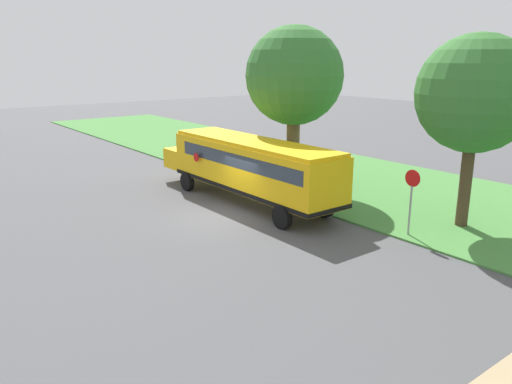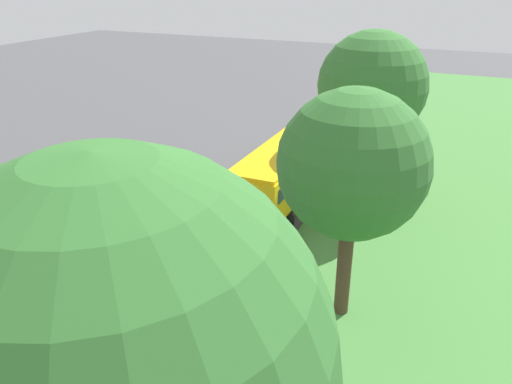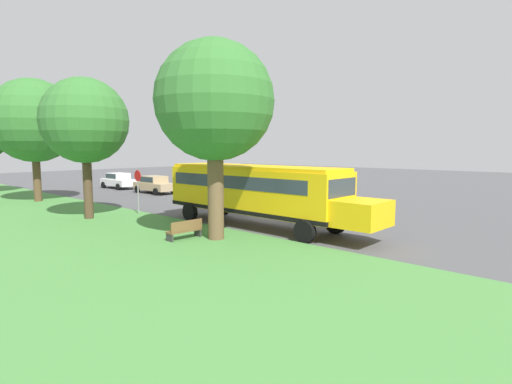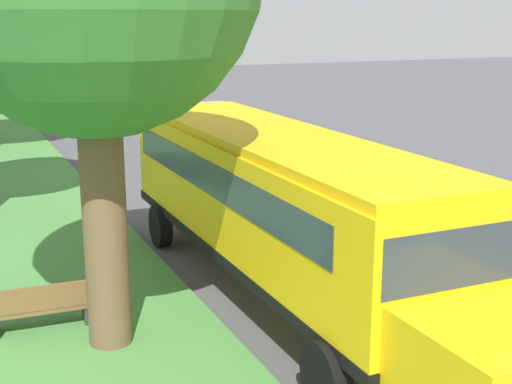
{
  "view_description": "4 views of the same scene",
  "coord_description": "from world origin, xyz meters",
  "px_view_note": "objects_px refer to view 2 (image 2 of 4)",
  "views": [
    {
      "loc": [
        11.83,
        18.01,
        6.96
      ],
      "look_at": [
        -0.3,
        2.28,
        1.6
      ],
      "focal_mm": 35.0,
      "sensor_mm": 36.0,
      "label": 1
    },
    {
      "loc": [
        -10.48,
        21.65,
        11.04
      ],
      "look_at": [
        -1.98,
        2.62,
        1.71
      ],
      "focal_mm": 35.0,
      "sensor_mm": 36.0,
      "label": 2
    },
    {
      "loc": [
        -17.51,
        -14.75,
        4.05
      ],
      "look_at": [
        -2.18,
        -0.74,
        1.77
      ],
      "focal_mm": 28.0,
      "sensor_mm": 36.0,
      "label": 3
    },
    {
      "loc": [
        -8.2,
        -12.69,
        5.34
      ],
      "look_at": [
        -1.76,
        1.68,
        1.42
      ],
      "focal_mm": 50.0,
      "sensor_mm": 36.0,
      "label": 4
    }
  ],
  "objects_px": {
    "oak_tree_roadside_mid": "(352,163)",
    "oak_tree_far_end": "(129,358)",
    "oak_tree_beside_bus": "(369,88)",
    "stop_sign": "(275,245)",
    "school_bus": "(293,163)",
    "park_bench": "(377,205)"
  },
  "relations": [
    {
      "from": "oak_tree_beside_bus",
      "to": "stop_sign",
      "type": "height_order",
      "value": "oak_tree_beside_bus"
    },
    {
      "from": "school_bus",
      "to": "oak_tree_far_end",
      "type": "height_order",
      "value": "oak_tree_far_end"
    },
    {
      "from": "oak_tree_roadside_mid",
      "to": "oak_tree_far_end",
      "type": "relative_size",
      "value": 0.87
    },
    {
      "from": "oak_tree_far_end",
      "to": "park_bench",
      "type": "relative_size",
      "value": 5.64
    },
    {
      "from": "park_bench",
      "to": "stop_sign",
      "type": "bearing_deg",
      "value": 73.01
    },
    {
      "from": "school_bus",
      "to": "park_bench",
      "type": "xyz_separation_m",
      "value": [
        -4.49,
        0.2,
        -1.45
      ]
    },
    {
      "from": "school_bus",
      "to": "oak_tree_roadside_mid",
      "type": "height_order",
      "value": "oak_tree_roadside_mid"
    },
    {
      "from": "oak_tree_far_end",
      "to": "oak_tree_roadside_mid",
      "type": "bearing_deg",
      "value": -94.09
    },
    {
      "from": "oak_tree_beside_bus",
      "to": "oak_tree_roadside_mid",
      "type": "relative_size",
      "value": 1.08
    },
    {
      "from": "oak_tree_beside_bus",
      "to": "park_bench",
      "type": "height_order",
      "value": "oak_tree_beside_bus"
    },
    {
      "from": "stop_sign",
      "to": "park_bench",
      "type": "bearing_deg",
      "value": -106.99
    },
    {
      "from": "oak_tree_roadside_mid",
      "to": "stop_sign",
      "type": "bearing_deg",
      "value": -14.12
    },
    {
      "from": "oak_tree_beside_bus",
      "to": "oak_tree_far_end",
      "type": "xyz_separation_m",
      "value": [
        -0.81,
        19.14,
        0.08
      ]
    },
    {
      "from": "oak_tree_far_end",
      "to": "park_bench",
      "type": "xyz_separation_m",
      "value": [
        -0.27,
        -18.26,
        -5.59
      ]
    },
    {
      "from": "oak_tree_beside_bus",
      "to": "oak_tree_roadside_mid",
      "type": "height_order",
      "value": "oak_tree_beside_bus"
    },
    {
      "from": "oak_tree_roadside_mid",
      "to": "oak_tree_far_end",
      "type": "bearing_deg",
      "value": 85.91
    },
    {
      "from": "oak_tree_roadside_mid",
      "to": "park_bench",
      "type": "xyz_separation_m",
      "value": [
        0.44,
        -8.27,
        -5.14
      ]
    },
    {
      "from": "school_bus",
      "to": "oak_tree_beside_bus",
      "type": "relative_size",
      "value": 1.44
    },
    {
      "from": "oak_tree_far_end",
      "to": "stop_sign",
      "type": "bearing_deg",
      "value": -79.17
    },
    {
      "from": "oak_tree_beside_bus",
      "to": "oak_tree_roadside_mid",
      "type": "distance_m",
      "value": 9.28
    },
    {
      "from": "stop_sign",
      "to": "park_bench",
      "type": "height_order",
      "value": "stop_sign"
    },
    {
      "from": "oak_tree_far_end",
      "to": "oak_tree_beside_bus",
      "type": "bearing_deg",
      "value": -87.58
    }
  ]
}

